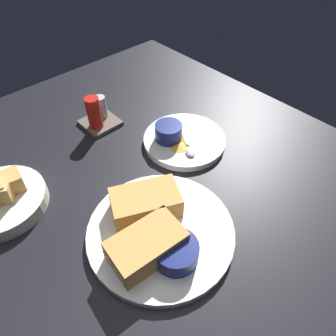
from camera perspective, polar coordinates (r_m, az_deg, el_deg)
name	(u,v)px	position (r cm, az deg, el deg)	size (l,w,h in cm)	color
ground_plane	(125,198)	(67.57, -7.98, -5.61)	(110.00, 110.00, 3.00)	black
plate_sandwich_main	(161,232)	(59.33, -1.38, -11.82)	(28.01, 28.01, 1.60)	white
sandwich_half_near	(145,203)	(59.34, -4.32, -6.57)	(15.01, 12.51, 4.80)	tan
sandwich_half_far	(147,246)	(54.22, -3.99, -14.32)	(13.90, 8.88, 4.80)	tan
ramekin_dark_sauce	(176,251)	(54.08, 1.48, -15.36)	(7.95, 7.95, 3.66)	navy
spoon_by_dark_ramekin	(163,229)	(58.29, -0.96, -11.30)	(4.81, 9.76, 0.80)	silver
plate_chips_companion	(184,140)	(76.92, 3.08, 5.21)	(20.49, 20.49, 1.60)	white
ramekin_light_gravy	(168,131)	(74.72, 0.09, 6.85)	(6.66, 6.66, 4.09)	navy
spoon_by_gravy_ramekin	(189,149)	(72.91, 3.97, 3.63)	(6.35, 9.22, 0.80)	silver
plantain_chip_scatter	(177,140)	(75.36, 1.61, 5.36)	(7.42, 10.27, 0.60)	gold
bread_basket_rear	(1,199)	(70.58, -28.80, -5.03)	(17.98, 17.98, 7.33)	silver
condiment_caddy	(98,115)	(82.84, -13.03, 9.68)	(9.00, 9.00, 9.50)	brown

